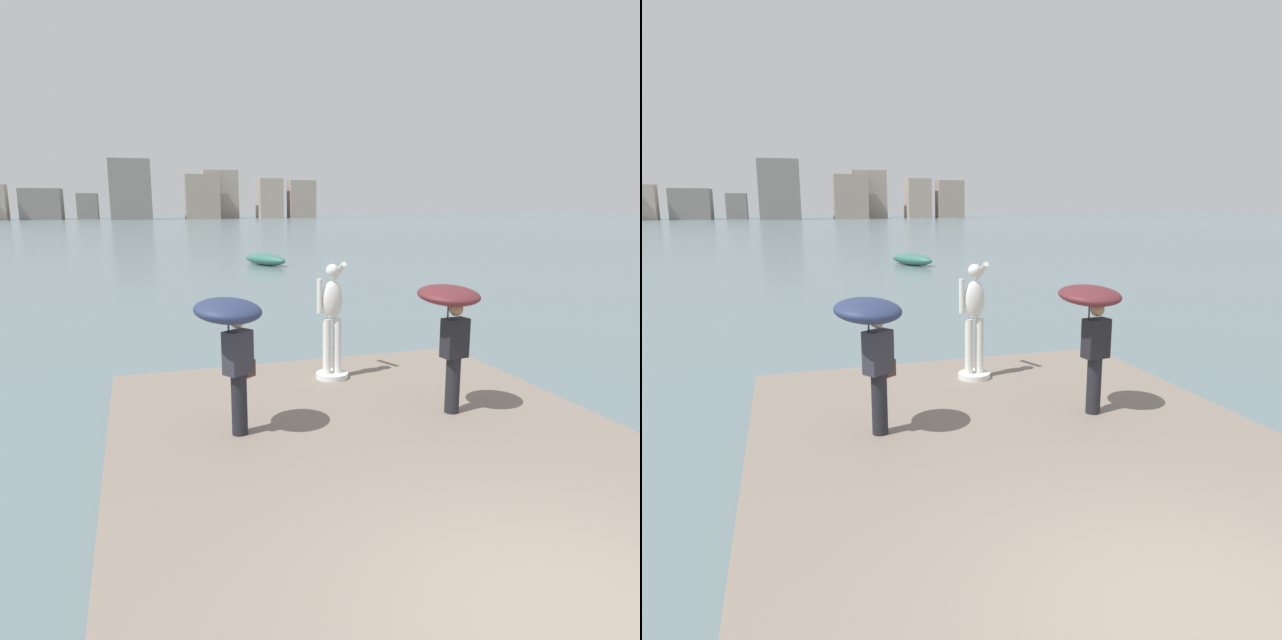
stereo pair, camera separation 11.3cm
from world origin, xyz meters
TOP-DOWN VIEW (x-y plane):
  - ground_plane at (0.00, 40.00)m, footprint 400.00×400.00m
  - pier at (0.00, 2.44)m, footprint 7.15×10.88m
  - statue_white_figure at (0.30, 6.55)m, footprint 0.59×0.86m
  - onlooker_left at (-1.88, 4.41)m, footprint 1.29×1.29m
  - onlooker_right at (1.39, 4.29)m, footprint 1.07×1.09m
  - boat_mid at (4.33, 30.29)m, footprint 2.46×3.56m
  - distant_skyline at (1.83, 146.45)m, footprint 86.76×13.63m

SIDE VIEW (x-z plane):
  - ground_plane at x=0.00m, z-range 0.00..0.00m
  - pier at x=0.00m, z-range 0.00..0.40m
  - boat_mid at x=4.33m, z-range 0.00..0.68m
  - statue_white_figure at x=0.30m, z-range 0.35..2.50m
  - onlooker_left at x=-1.88m, z-range 0.92..2.89m
  - onlooker_right at x=1.39m, z-range 0.94..2.95m
  - distant_skyline at x=1.83m, z-range -1.63..12.36m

